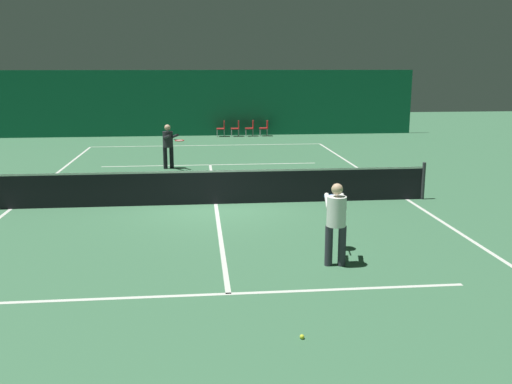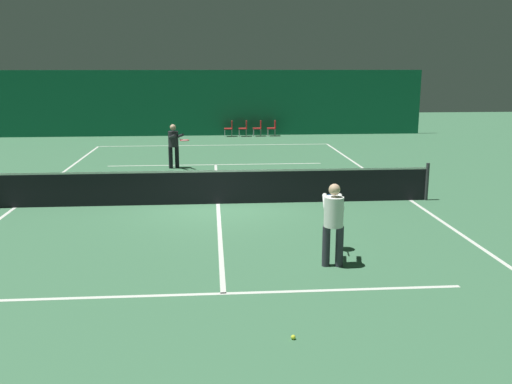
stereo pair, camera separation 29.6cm
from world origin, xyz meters
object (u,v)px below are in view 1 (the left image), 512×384
Objects in this scene: player_near at (336,218)px; player_far at (168,143)px; courtside_chair_1 at (236,127)px; courtside_chair_3 at (265,127)px; tennis_net at (215,186)px; courtside_chair_0 at (222,127)px; courtside_chair_2 at (251,127)px; tennis_ball at (302,337)px.

player_far reaches higher than player_near.
courtside_chair_3 is (1.56, 0.00, 0.00)m from courtside_chair_1.
courtside_chair_1 is (3.18, 9.56, -0.47)m from player_far.
courtside_chair_0 is at bearing 86.79° from tennis_net.
courtside_chair_3 is at bearing 90.00° from courtside_chair_2.
courtside_chair_0 is 2.34m from courtside_chair_3.
courtside_chair_2 is 1.00× the size of courtside_chair_3.
courtside_chair_3 is (1.07, 20.48, -0.46)m from player_near.
player_near reaches higher than courtside_chair_2.
courtside_chair_0 is 23.45m from tennis_ball.
tennis_net is 14.29× the size of courtside_chair_1.
tennis_net is at bearing -3.21° from courtside_chair_0.
player_near is 1.92× the size of courtside_chair_3.
player_far reaches higher than courtside_chair_0.
tennis_ball is at bearing -5.49° from courtside_chair_3.
tennis_net is 14.29× the size of courtside_chair_0.
courtside_chair_1 is at bearing 83.89° from tennis_net.
courtside_chair_2 is at bearing -90.00° from courtside_chair_3.
courtside_chair_3 is at bearing 84.51° from tennis_ball.
player_far is at bearing 26.69° from player_near.
tennis_net is at bearing -11.79° from courtside_chair_3.
player_far reaches higher than tennis_ball.
tennis_ball is (0.94, -8.12, -0.48)m from tennis_net.
player_far reaches higher than tennis_net.
player_far is 14.14m from tennis_ball.
player_near is 1.92× the size of courtside_chair_0.
player_far is at bearing -14.10° from courtside_chair_0.
tennis_net reaches higher than courtside_chair_2.
player_near is 3.32m from tennis_ball.
tennis_net is 15.35m from courtside_chair_0.
courtside_chair_1 is 1.00× the size of courtside_chair_3.
player_far reaches higher than courtside_chair_3.
courtside_chair_1 is (-0.49, 20.48, -0.46)m from player_near.
courtside_chair_0 is 0.78m from courtside_chair_1.
tennis_ball is at bearing -17.38° from player_far.
courtside_chair_1 is 1.56m from courtside_chair_3.
courtside_chair_3 is (3.20, 15.32, -0.03)m from tennis_net.
courtside_chair_1 is at bearing -90.00° from courtside_chair_2.
courtside_chair_2 is at bearing 7.32° from player_near.
player_far reaches higher than courtside_chair_2.
player_near is at bearing 1.37° from courtside_chair_1.
player_near reaches higher than courtside_chair_1.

